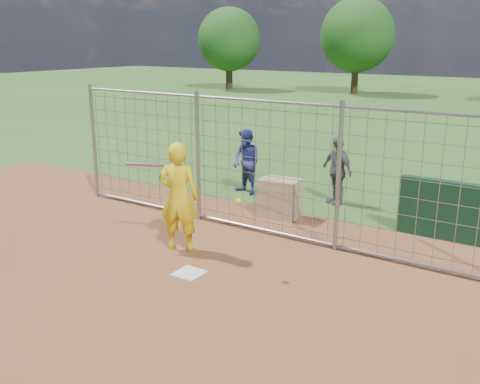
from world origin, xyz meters
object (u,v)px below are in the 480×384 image
Objects in this scene: equipment_bin at (280,198)px; bystander_a at (246,162)px; batter at (179,197)px; bystander_b at (337,170)px.

bystander_a is at bearing 139.75° from equipment_bin.
batter is 1.25× the size of bystander_a.
bystander_a is at bearing -141.72° from bystander_b.
batter is 4.25m from bystander_b.
bystander_a reaches higher than equipment_bin.
equipment_bin is (1.51, -1.06, -0.37)m from bystander_a.
batter is at bearing -107.41° from equipment_bin.
batter reaches higher than equipment_bin.
batter is 1.26× the size of bystander_b.
equipment_bin is at bearing -85.15° from bystander_b.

